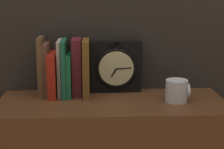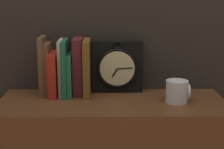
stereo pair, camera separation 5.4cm
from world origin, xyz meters
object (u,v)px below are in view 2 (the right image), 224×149
(book_slot2_red, at_px, (54,74))
(book_slot4_green, at_px, (65,68))
(book_slot0_brown, at_px, (43,66))
(book_slot6_maroon, at_px, (78,66))
(book_slot3_cream, at_px, (61,68))
(clock, at_px, (117,67))
(mug, at_px, (178,91))
(book_slot1_brown, at_px, (48,69))
(book_slot5_green, at_px, (70,75))
(book_slot7_brown, at_px, (87,68))

(book_slot2_red, height_order, book_slot4_green, book_slot4_green)
(book_slot0_brown, bearing_deg, book_slot6_maroon, 0.45)
(book_slot3_cream, bearing_deg, clock, 8.86)
(mug, bearing_deg, book_slot3_cream, 165.86)
(book_slot1_brown, height_order, book_slot5_green, book_slot1_brown)
(book_slot1_brown, bearing_deg, book_slot0_brown, -176.17)
(book_slot0_brown, distance_m, book_slot3_cream, 0.08)
(clock, relative_size, book_slot6_maroon, 0.96)
(clock, distance_m, book_slot0_brown, 0.31)
(book_slot0_brown, xyz_separation_m, book_slot4_green, (0.10, -0.02, -0.01))
(book_slot3_cream, xyz_separation_m, book_slot5_green, (0.04, -0.01, -0.03))
(book_slot1_brown, distance_m, book_slot3_cream, 0.06)
(book_slot0_brown, relative_size, book_slot4_green, 1.05)
(book_slot7_brown, xyz_separation_m, mug, (0.36, -0.11, -0.07))
(book_slot5_green, height_order, book_slot6_maroon, book_slot6_maroon)
(book_slot4_green, relative_size, book_slot6_maroon, 0.98)
(clock, bearing_deg, book_slot4_green, -167.75)
(book_slot1_brown, height_order, mug, book_slot1_brown)
(book_slot3_cream, relative_size, mug, 2.48)
(clock, relative_size, book_slot0_brown, 0.93)
(book_slot1_brown, bearing_deg, clock, 6.00)
(book_slot7_brown, bearing_deg, book_slot6_maroon, 156.13)
(book_slot0_brown, distance_m, book_slot7_brown, 0.19)
(book_slot2_red, bearing_deg, mug, -12.05)
(book_slot0_brown, relative_size, book_slot1_brown, 1.12)
(book_slot1_brown, relative_size, book_slot2_red, 1.21)
(book_slot4_green, height_order, book_slot5_green, book_slot4_green)
(clock, xyz_separation_m, book_slot6_maroon, (-0.17, -0.03, 0.01))
(book_slot2_red, height_order, book_slot7_brown, book_slot7_brown)
(book_slot1_brown, relative_size, book_slot4_green, 0.94)
(book_slot3_cream, relative_size, book_slot4_green, 0.99)
(book_slot4_green, xyz_separation_m, book_slot5_green, (0.02, 0.00, -0.03))
(book_slot6_maroon, height_order, book_slot7_brown, book_slot6_maroon)
(book_slot5_green, bearing_deg, book_slot4_green, -169.61)
(clock, xyz_separation_m, book_slot1_brown, (-0.29, -0.03, 0.00))
(book_slot5_green, relative_size, mug, 1.86)
(clock, height_order, book_slot6_maroon, book_slot6_maroon)
(book_slot1_brown, bearing_deg, book_slot2_red, -34.39)
(book_slot6_maroon, bearing_deg, book_slot7_brown, -23.87)
(book_slot3_cream, bearing_deg, book_slot0_brown, 176.37)
(book_slot1_brown, xyz_separation_m, book_slot3_cream, (0.05, -0.01, 0.01))
(book_slot0_brown, relative_size, book_slot2_red, 1.35)
(book_slot1_brown, bearing_deg, book_slot6_maroon, -0.11)
(book_slot1_brown, distance_m, book_slot7_brown, 0.17)
(book_slot5_green, distance_m, book_slot6_maroon, 0.05)
(book_slot0_brown, distance_m, mug, 0.57)
(book_slot3_cream, distance_m, book_slot6_maroon, 0.07)
(book_slot0_brown, bearing_deg, clock, 5.86)
(book_slot3_cream, height_order, book_slot4_green, book_slot4_green)
(mug, bearing_deg, book_slot1_brown, 166.64)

